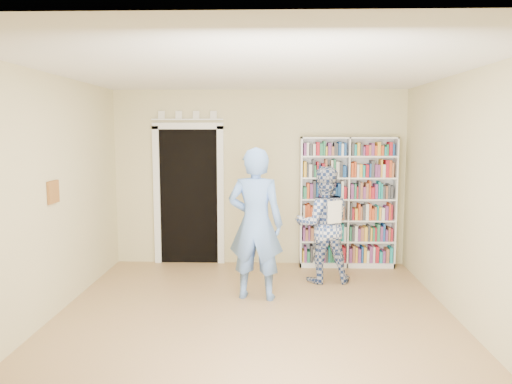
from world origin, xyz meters
TOP-DOWN VIEW (x-y plane):
  - floor at (0.00, 0.00)m, footprint 5.00×5.00m
  - ceiling at (0.00, 0.00)m, footprint 5.00×5.00m
  - wall_back at (0.00, 2.50)m, footprint 4.50×0.00m
  - wall_left at (-2.25, 0.00)m, footprint 0.00×5.00m
  - wall_right at (2.25, 0.00)m, footprint 0.00×5.00m
  - bookshelf at (1.35, 2.34)m, footprint 1.44×0.27m
  - doorway at (-1.10, 2.48)m, footprint 1.10×0.08m
  - wall_art at (-2.23, 0.20)m, footprint 0.03×0.25m
  - man_blue at (-0.00, 0.81)m, footprint 0.75×0.56m
  - man_plaid at (0.90, 1.54)m, footprint 0.82×0.66m
  - paper_sheet at (1.02, 1.29)m, footprint 0.20×0.10m

SIDE VIEW (x-z plane):
  - floor at x=0.00m, z-range 0.00..0.00m
  - man_plaid at x=0.90m, z-range 0.00..1.59m
  - man_blue at x=0.00m, z-range 0.00..1.88m
  - bookshelf at x=1.35m, z-range 0.01..1.99m
  - paper_sheet at x=1.02m, z-range 0.86..1.16m
  - doorway at x=-1.10m, z-range -0.04..2.39m
  - wall_back at x=0.00m, z-range -0.90..3.60m
  - wall_left at x=-2.25m, z-range -1.15..3.85m
  - wall_right at x=2.25m, z-range -1.15..3.85m
  - wall_art at x=-2.23m, z-range 1.27..1.52m
  - ceiling at x=0.00m, z-range 2.70..2.70m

